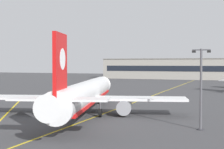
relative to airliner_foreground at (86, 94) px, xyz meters
name	(u,v)px	position (x,y,z in m)	size (l,w,h in m)	color
ground_plane	(81,125)	(2.96, -8.23, -3.37)	(400.00, 400.00, 0.00)	#3D3D3F
taxiway_centreline	(139,101)	(2.96, 21.77, -3.37)	(0.30, 180.00, 0.01)	yellow
taxiway_lead_in_stripe	(3,117)	(-11.04, -6.23, -3.37)	(0.30, 60.00, 0.01)	yellow
airliner_foreground	(86,94)	(0.00, 0.00, 0.00)	(32.22, 40.97, 11.65)	white
apron_lamp_post	(201,87)	(18.23, -5.80, 1.96)	(2.24, 0.90, 10.09)	#515156
safety_cone_by_nose_gear	(120,101)	(0.16, 17.14, -3.11)	(0.44, 0.44, 0.55)	orange
terminal_building	(211,69)	(13.74, 122.97, 2.00)	(112.16, 12.40, 10.73)	#9E998E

